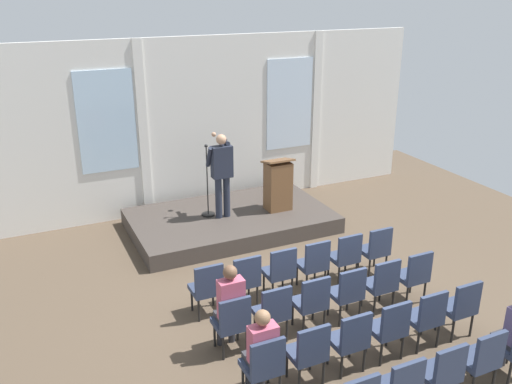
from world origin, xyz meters
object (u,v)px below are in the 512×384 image
Objects in this scene: chair_r1_c1 at (273,310)px; chair_r2_c3 at (390,326)px; mic_stand at (208,200)px; chair_r3_c3 at (442,371)px; chair_r0_c5 at (376,248)px; chair_r1_c4 at (382,282)px; chair_r1_c2 at (312,300)px; chair_r1_c5 at (414,274)px; chair_r0_c3 at (314,262)px; audience_r1_c0 at (230,304)px; chair_r2_c0 at (264,364)px; audience_r2_c0 at (261,348)px; chair_r3_c4 at (482,357)px; chair_r1_c3 at (348,291)px; chair_r0_c0 at (207,286)px; chair_r0_c4 at (346,255)px; chair_r0_c2 at (280,270)px; lectern at (278,185)px; speaker at (222,170)px; chair_r2_c1 at (309,350)px; chair_r1_c0 at (232,321)px; chair_r2_c2 at (351,338)px; chair_r2_c5 at (461,305)px; chair_r0_c1 at (245,278)px; chair_r2_c4 at (426,315)px.

chair_r2_c3 is (1.28, -1.03, 0.00)m from chair_r1_c1.
chair_r3_c3 is at bearing -82.77° from mic_stand.
chair_r0_c5 and chair_r1_c4 have the same top height.
chair_r1_c1 is at bearing 180.00° from chair_r1_c2.
chair_r1_c5 is 1.00× the size of chair_r3_c3.
chair_r0_c3 is 0.68× the size of audience_r1_c0.
audience_r2_c0 is at bearing 90.00° from chair_r2_c0.
chair_r1_c3 is at bearing 107.25° from chair_r3_c4.
chair_r2_c0 is (-1.92, -2.06, 0.00)m from chair_r0_c3.
chair_r0_c0 and chair_r0_c4 have the same top height.
chair_r1_c3 is (0.00, -1.03, 0.00)m from chair_r0_c3.
chair_r0_c0 is 1.00× the size of chair_r0_c3.
chair_r0_c3 is 1.64m from chair_r1_c1.
chair_r1_c5 is (1.28, -1.03, 0.00)m from chair_r0_c3.
chair_r0_c4 is 0.74× the size of audience_r2_c0.
chair_r1_c5 is 0.74× the size of audience_r2_c0.
chair_r0_c2 is at bearing 58.16° from chair_r1_c1.
chair_r1_c1 is at bearing 180.00° from chair_r1_c3.
chair_r2_c3 is (1.92, 0.00, 0.00)m from chair_r2_c0.
chair_r0_c4 is at bearing 180.00° from chair_r0_c5.
lectern reaches higher than chair_r1_c3.
speaker is 1.90× the size of chair_r1_c3.
chair_r1_c1 is 1.03m from chair_r2_c1.
chair_r2_c2 is at bearing -38.84° from chair_r1_c0.
chair_r1_c2 is 1.00× the size of chair_r1_c3.
audience_r2_c0 is (-2.56, -0.95, 0.18)m from chair_r1_c4.
mic_stand is 5.15m from chair_r2_c1.
chair_r0_c4 is at bearing 0.00° from chair_r0_c3.
chair_r0_c3 is at bearing 90.00° from chair_r2_c3.
chair_r2_c5 and chair_r3_c3 have the same top height.
chair_r0_c2 is 1.21m from chair_r1_c1.
chair_r0_c1 is 1.00× the size of chair_r1_c2.
mic_stand reaches higher than chair_r2_c3.
chair_r1_c3 is (0.78, -4.10, -0.15)m from mic_stand.
chair_r1_c4 and chair_r2_c3 have the same top height.
chair_r1_c3 is at bearing 180.00° from chair_r1_c5.
chair_r3_c3 is at bearing -48.09° from audience_r1_c0.
chair_r1_c0 is (-1.14, -4.10, -0.15)m from mic_stand.
speaker is at bearing 100.51° from chair_r0_c3.
chair_r0_c5 is 1.00× the size of chair_r1_c0.
chair_r2_c1 is at bearing -58.16° from chair_r1_c0.
chair_r2_c4 is at bearing -47.03° from chair_r0_c1.
chair_r1_c0 is at bearing 180.00° from chair_r1_c5.
chair_r2_c1 is (0.64, -0.08, -0.18)m from audience_r2_c0.
chair_r3_c3 is (1.28, -1.03, 0.00)m from chair_r2_c1.
chair_r0_c5 is 1.00× the size of chair_r2_c3.
chair_r2_c0 is at bearing -107.25° from chair_r0_c1.
audience_r1_c0 is at bearing 176.49° from chair_r1_c2.
chair_r0_c2 is 1.28m from chair_r0_c4.
chair_r3_c3 is (0.64, -1.03, 0.00)m from chair_r2_c2.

